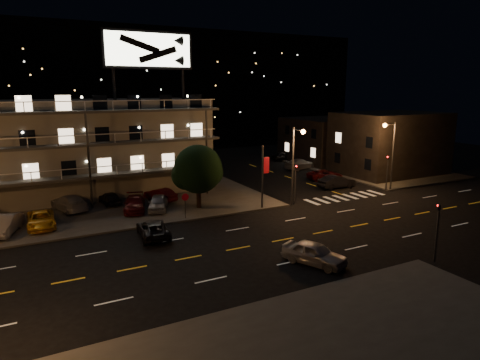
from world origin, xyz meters
name	(u,v)px	position (x,y,z in m)	size (l,w,h in m)	color
ground	(261,244)	(0.00, 0.00, 0.00)	(140.00, 140.00, 0.00)	black
curb_nw	(46,204)	(-14.00, 20.00, 0.07)	(44.00, 24.00, 0.15)	#393937
curb_ne	(367,168)	(30.00, 20.00, 0.07)	(16.00, 24.00, 0.15)	#393937
motel	(79,147)	(-9.94, 23.88, 5.34)	(28.00, 13.80, 18.10)	gray
side_bldg_front	(389,143)	(29.99, 16.00, 4.25)	(14.06, 10.00, 8.50)	black
side_bldg_back	(333,140)	(29.99, 28.00, 3.50)	(14.06, 12.00, 7.00)	black
hill_backdrop	(68,89)	(-5.94, 68.78, 11.55)	(120.00, 25.00, 24.00)	black
streetlight_nc	(295,158)	(8.50, 7.94, 4.96)	(0.44, 1.92, 8.00)	#2D2D30
streetlight_ne	(391,149)	(22.14, 8.30, 4.96)	(1.92, 0.44, 8.00)	#2D2D30
signal_nw	(295,180)	(9.00, 8.50, 2.57)	(0.20, 0.27, 4.60)	#2D2D30
signal_sw	(438,226)	(9.00, -8.50, 2.57)	(0.20, 0.27, 4.60)	#2D2D30
signal_ne	(387,169)	(22.00, 8.50, 2.57)	(0.27, 0.20, 4.60)	#2D2D30
banner_north	(263,175)	(5.09, 8.40, 3.43)	(0.83, 0.16, 6.40)	#2D2D30
stop_sign	(185,202)	(-3.00, 8.57, 1.71)	(0.91, 0.11, 2.61)	#2D2D30
tree	(198,171)	(-0.58, 11.42, 3.88)	(4.99, 4.81, 6.28)	black
lot_car_1	(5,225)	(-17.56, 11.43, 0.89)	(1.57, 4.51, 1.48)	#939398
lot_car_2	(41,220)	(-14.88, 11.87, 0.81)	(2.19, 4.76, 1.32)	gold
lot_car_3	(135,204)	(-6.52, 13.18, 0.84)	(1.94, 4.78, 1.39)	#520B0D
lot_car_4	(158,203)	(-4.42, 12.38, 0.88)	(1.71, 4.26, 1.45)	#939398
lot_car_7	(69,203)	(-12.11, 16.31, 0.90)	(2.10, 5.17, 1.50)	#939398
lot_car_8	(110,198)	(-8.19, 16.77, 0.79)	(1.52, 3.77, 1.28)	black
lot_car_9	(160,195)	(-3.21, 15.59, 0.82)	(1.43, 4.09, 1.35)	#520B0D
side_car_0	(337,182)	(17.64, 12.16, 0.77)	(1.63, 4.67, 1.54)	black
side_car_1	(325,175)	(19.41, 16.60, 0.66)	(2.18, 4.73, 1.31)	#520B0D
side_car_2	(300,164)	(20.85, 24.32, 0.76)	(2.13, 5.25, 1.52)	#939398
side_car_3	(285,156)	(23.01, 31.73, 0.75)	(1.77, 4.40, 1.50)	black
road_car_east	(314,253)	(1.28, -4.98, 0.77)	(1.82, 4.53, 1.54)	#939398
road_car_west	(153,229)	(-6.94, 5.49, 0.66)	(2.20, 4.78, 1.33)	black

